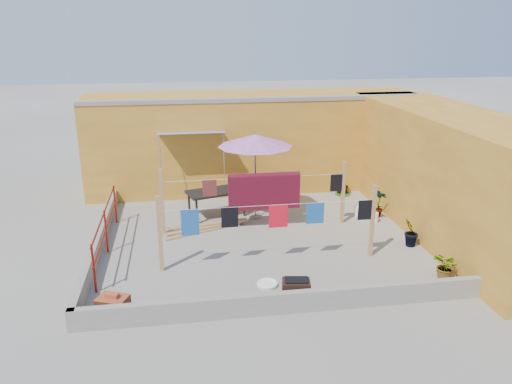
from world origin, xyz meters
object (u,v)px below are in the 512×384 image
(patio_umbrella, at_px, (255,141))
(brick_stack, at_px, (113,307))
(water_jug_a, at_px, (358,211))
(outdoor_table, at_px, (217,193))
(white_basin, at_px, (267,284))
(plant_back_a, at_px, (257,189))
(water_jug_b, at_px, (374,217))
(brazier, at_px, (296,291))
(green_hose, at_px, (343,194))

(patio_umbrella, relative_size, brick_stack, 3.76)
(brick_stack, height_order, water_jug_a, brick_stack)
(brick_stack, bearing_deg, outdoor_table, 64.61)
(patio_umbrella, height_order, brick_stack, patio_umbrella)
(white_basin, bearing_deg, plant_back_a, 83.35)
(white_basin, xyz_separation_m, plant_back_a, (0.63, 5.43, 0.38))
(brick_stack, xyz_separation_m, water_jug_b, (6.81, 3.87, -0.06))
(brazier, bearing_deg, green_hose, 64.13)
(water_jug_a, bearing_deg, green_hose, 84.98)
(water_jug_b, distance_m, green_hose, 2.53)
(patio_umbrella, bearing_deg, white_basin, -95.22)
(patio_umbrella, bearing_deg, outdoor_table, 165.48)
(outdoor_table, bearing_deg, water_jug_b, -15.31)
(brick_stack, bearing_deg, water_jug_a, 34.44)
(white_basin, bearing_deg, water_jug_b, 40.66)
(outdoor_table, distance_m, plant_back_a, 1.76)
(patio_umbrella, distance_m, brick_stack, 6.29)
(patio_umbrella, distance_m, plant_back_a, 2.32)
(patio_umbrella, bearing_deg, water_jug_b, -15.57)
(brick_stack, bearing_deg, patio_umbrella, 53.77)
(outdoor_table, relative_size, plant_back_a, 2.20)
(green_hose, bearing_deg, water_jug_a, -95.02)
(brick_stack, xyz_separation_m, water_jug_a, (6.54, 4.48, -0.07))
(brazier, distance_m, green_hose, 7.12)
(outdoor_table, height_order, brick_stack, outdoor_table)
(white_basin, bearing_deg, outdoor_table, 99.50)
(plant_back_a, bearing_deg, white_basin, -96.65)
(brick_stack, distance_m, plant_back_a, 7.22)
(water_jug_b, xyz_separation_m, green_hose, (-0.11, 2.53, -0.11))
(brick_stack, relative_size, brazier, 1.12)
(white_basin, relative_size, green_hose, 0.90)
(white_basin, bearing_deg, patio_umbrella, 84.78)
(patio_umbrella, height_order, water_jug_b, patio_umbrella)
(outdoor_table, xyz_separation_m, brick_stack, (-2.41, -5.08, -0.50))
(patio_umbrella, bearing_deg, green_hose, 26.69)
(brick_stack, height_order, water_jug_b, brick_stack)
(outdoor_table, bearing_deg, water_jug_a, -8.20)
(outdoor_table, bearing_deg, brick_stack, -115.39)
(patio_umbrella, bearing_deg, brick_stack, -126.23)
(green_hose, distance_m, plant_back_a, 2.97)
(water_jug_a, bearing_deg, brazier, -123.20)
(white_basin, xyz_separation_m, water_jug_b, (3.67, 3.16, 0.11))
(brick_stack, distance_m, green_hose, 9.27)
(green_hose, bearing_deg, patio_umbrella, -153.31)
(brick_stack, relative_size, white_basin, 1.49)
(patio_umbrella, xyz_separation_m, brazier, (0.09, -4.79, -2.04))
(brick_stack, distance_m, water_jug_a, 7.93)
(brazier, height_order, green_hose, brazier)
(water_jug_a, height_order, water_jug_b, water_jug_b)
(patio_umbrella, bearing_deg, water_jug_a, -5.84)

